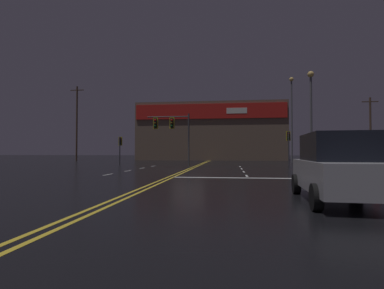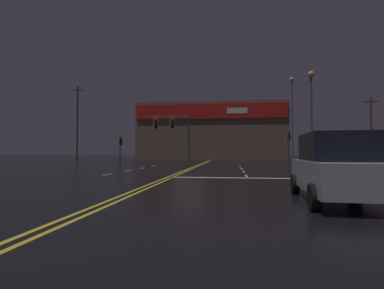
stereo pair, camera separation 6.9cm
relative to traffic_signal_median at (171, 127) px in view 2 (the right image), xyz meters
name	(u,v)px [view 2 (the right image)]	position (x,y,z in m)	size (l,w,h in m)	color
ground_plane	(188,170)	(1.84, -2.47, -3.50)	(200.00, 200.00, 0.00)	black
road_markings	(195,171)	(2.53, -3.61, -3.50)	(12.30, 60.00, 0.01)	gold
traffic_signal_median	(171,127)	(0.00, 0.00, 0.00)	(3.68, 0.36, 4.64)	#38383D
traffic_signal_corner_northeast	(289,140)	(10.97, 6.23, -0.93)	(0.42, 0.36, 3.50)	#38383D
traffic_signal_corner_northwest	(120,144)	(-7.35, 7.49, -1.24)	(0.42, 0.36, 3.09)	#38383D
streetlight_near_right	(292,109)	(13.12, 15.29, 3.50)	(0.56, 0.56, 11.22)	#59595E
streetlight_far_left	(311,105)	(12.20, 2.38, 2.05)	(0.56, 0.56, 8.57)	#59595E
fire_hydrant	(376,175)	(11.11, -11.83, -3.10)	(0.35, 0.26, 0.76)	red
parked_car	(337,167)	(7.98, -16.55, -2.55)	(2.23, 4.40, 1.88)	#ADADB2
building_backdrop	(212,133)	(1.84, 27.36, 1.29)	(24.60, 10.23, 9.54)	brown
utility_pole_row	(197,125)	(-0.02, 19.80, 2.03)	(46.22, 0.26, 11.87)	#4C3828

